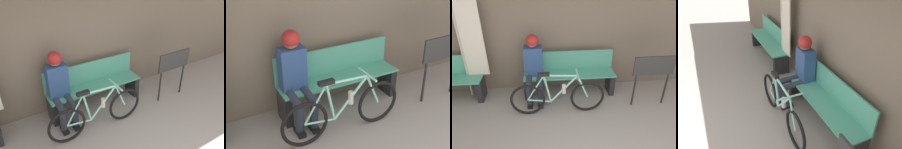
# 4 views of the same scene
# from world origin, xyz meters

# --- Properties ---
(storefront_wall) EXTENTS (12.00, 0.56, 3.20)m
(storefront_wall) POSITION_xyz_m (0.00, 2.95, 1.66)
(storefront_wall) COLOR #756656
(storefront_wall) RESTS_ON ground_plane
(park_bench_near) EXTENTS (1.80, 0.42, 0.87)m
(park_bench_near) POSITION_xyz_m (-0.25, 2.62, 0.42)
(park_bench_near) COLOR #51A88E
(park_bench_near) RESTS_ON ground_plane
(bicycle) EXTENTS (1.68, 0.40, 0.83)m
(bicycle) POSITION_xyz_m (-0.52, 1.97, 0.34)
(bicycle) COLOR black
(bicycle) RESTS_ON ground_plane
(person_seated) EXTENTS (0.34, 0.62, 1.30)m
(person_seated) POSITION_xyz_m (-0.94, 2.51, 0.74)
(person_seated) COLOR #2D3342
(person_seated) RESTS_ON ground_plane
(park_bench_far) EXTENTS (1.85, 0.42, 0.87)m
(park_bench_far) POSITION_xyz_m (-2.88, 2.62, 0.42)
(park_bench_far) COLOR #51A88E
(park_bench_far) RESTS_ON ground_plane
(banner_pole) EXTENTS (0.45, 0.05, 1.90)m
(banner_pole) POSITION_xyz_m (-2.09, 2.70, 1.11)
(banner_pole) COLOR #B7B2A8
(banner_pole) RESTS_ON ground_plane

